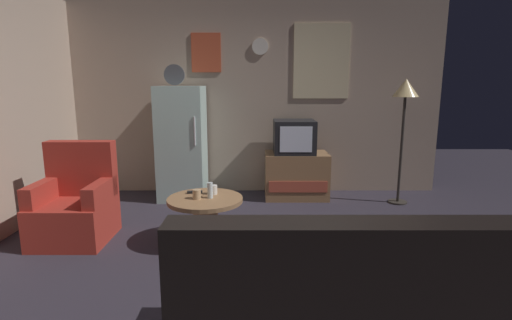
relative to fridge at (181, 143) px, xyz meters
name	(u,v)px	position (x,y,z in m)	size (l,w,h in m)	color
ground_plane	(252,267)	(0.95, -2.05, -0.75)	(12.00, 12.00, 0.00)	#2D2833
wall_with_art	(254,96)	(0.96, 0.40, 0.60)	(5.20, 0.12, 2.70)	tan
fridge	(181,143)	(0.00, 0.00, 0.00)	(0.60, 0.62, 1.77)	silver
tv_stand	(296,175)	(1.53, 0.02, -0.45)	(0.84, 0.53, 0.62)	#8E6642
crt_tv	(294,137)	(1.49, 0.02, 0.08)	(0.54, 0.51, 0.44)	black
standing_lamp	(404,98)	(2.84, -0.23, 0.60)	(0.32, 0.32, 1.59)	#332D28
coffee_table	(205,221)	(0.50, -1.56, -0.52)	(0.72, 0.72, 0.46)	#8E6642
wine_glass	(210,190)	(0.55, -1.57, -0.21)	(0.05, 0.05, 0.15)	silver
mug_ceramic_white	(213,190)	(0.57, -1.43, -0.24)	(0.08, 0.08, 0.09)	silver
mug_ceramic_tan	(196,194)	(0.43, -1.59, -0.24)	(0.08, 0.08, 0.09)	tan
remote_control	(194,192)	(0.38, -1.40, -0.28)	(0.15, 0.04, 0.02)	black
armchair	(75,206)	(-0.81, -1.42, -0.42)	(0.68, 0.68, 0.96)	#A52D23
couch	(335,314)	(1.41, -3.22, -0.44)	(1.70, 0.80, 0.92)	black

